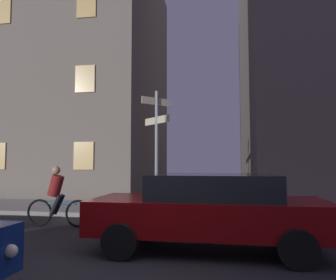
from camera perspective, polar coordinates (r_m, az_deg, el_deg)
ground_plane at (r=5.23m, az=-6.34°, el=-23.01°), size 80.00×80.00×0.00m
sidewalk_kerb at (r=11.35m, az=2.49°, el=-12.30°), size 40.00×3.11×0.14m
signpost at (r=10.67m, az=-2.02°, el=-0.10°), size 1.02×1.02×3.96m
car_near_right at (r=6.50m, az=7.25°, el=-11.99°), size 4.63×2.07×1.48m
cyclist at (r=9.23m, az=-19.05°, el=-9.76°), size 1.82×0.32×1.61m
building_left_block at (r=21.06m, az=-19.77°, el=9.58°), size 12.55×9.50×13.15m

